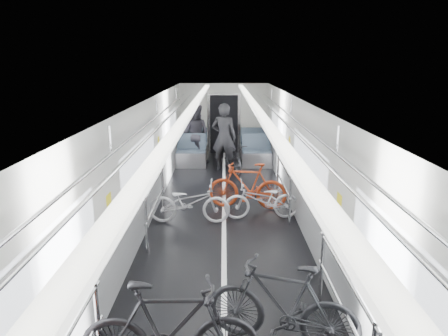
{
  "coord_description": "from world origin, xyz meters",
  "views": [
    {
      "loc": [
        -0.0,
        -6.8,
        3.11
      ],
      "look_at": [
        0.0,
        0.72,
        1.1
      ],
      "focal_mm": 32.0,
      "sensor_mm": 36.0,
      "label": 1
    }
  ],
  "objects_px": {
    "bike_left_mid": "(170,331)",
    "bike_left_far": "(189,202)",
    "bike_right_far": "(247,186)",
    "person_standing": "(224,137)",
    "bike_right_mid": "(262,200)",
    "bike_right_near": "(282,305)",
    "person_seated": "(195,134)",
    "bike_aisle": "(234,157)"
  },
  "relations": [
    {
      "from": "bike_aisle",
      "to": "person_standing",
      "type": "relative_size",
      "value": 0.8
    },
    {
      "from": "bike_left_mid",
      "to": "bike_left_far",
      "type": "height_order",
      "value": "bike_left_mid"
    },
    {
      "from": "person_standing",
      "to": "bike_aisle",
      "type": "bearing_deg",
      "value": 173.42
    },
    {
      "from": "person_seated",
      "to": "bike_left_far",
      "type": "bearing_deg",
      "value": 108.53
    },
    {
      "from": "person_standing",
      "to": "person_seated",
      "type": "bearing_deg",
      "value": -31.39
    },
    {
      "from": "bike_right_near",
      "to": "person_standing",
      "type": "height_order",
      "value": "person_standing"
    },
    {
      "from": "bike_right_mid",
      "to": "bike_right_far",
      "type": "relative_size",
      "value": 0.9
    },
    {
      "from": "bike_left_far",
      "to": "person_seated",
      "type": "xyz_separation_m",
      "value": [
        -0.22,
        4.85,
        0.51
      ]
    },
    {
      "from": "bike_left_far",
      "to": "person_seated",
      "type": "relative_size",
      "value": 0.87
    },
    {
      "from": "bike_right_far",
      "to": "bike_aisle",
      "type": "relative_size",
      "value": 1.07
    },
    {
      "from": "bike_right_near",
      "to": "person_standing",
      "type": "relative_size",
      "value": 0.87
    },
    {
      "from": "bike_right_near",
      "to": "person_standing",
      "type": "distance_m",
      "value": 7.57
    },
    {
      "from": "bike_right_mid",
      "to": "bike_left_mid",
      "type": "bearing_deg",
      "value": -20.94
    },
    {
      "from": "bike_right_far",
      "to": "bike_right_near",
      "type": "bearing_deg",
      "value": 10.19
    },
    {
      "from": "bike_right_far",
      "to": "person_standing",
      "type": "xyz_separation_m",
      "value": [
        -0.51,
        3.17,
        0.48
      ]
    },
    {
      "from": "bike_left_mid",
      "to": "bike_right_mid",
      "type": "relative_size",
      "value": 1.17
    },
    {
      "from": "person_standing",
      "to": "bike_right_far",
      "type": "bearing_deg",
      "value": 112.32
    },
    {
      "from": "bike_right_near",
      "to": "bike_right_far",
      "type": "distance_m",
      "value": 4.36
    },
    {
      "from": "bike_right_far",
      "to": "person_standing",
      "type": "height_order",
      "value": "person_standing"
    },
    {
      "from": "bike_right_near",
      "to": "person_seated",
      "type": "bearing_deg",
      "value": -151.54
    },
    {
      "from": "person_standing",
      "to": "person_seated",
      "type": "xyz_separation_m",
      "value": [
        -0.9,
        0.89,
        -0.06
      ]
    },
    {
      "from": "bike_right_near",
      "to": "bike_aisle",
      "type": "bearing_deg",
      "value": -159.11
    },
    {
      "from": "bike_left_far",
      "to": "bike_right_far",
      "type": "distance_m",
      "value": 1.43
    },
    {
      "from": "bike_right_far",
      "to": "bike_left_mid",
      "type": "bearing_deg",
      "value": -3.78
    },
    {
      "from": "bike_right_near",
      "to": "person_standing",
      "type": "bearing_deg",
      "value": -157.05
    },
    {
      "from": "bike_aisle",
      "to": "person_standing",
      "type": "distance_m",
      "value": 0.64
    },
    {
      "from": "bike_right_near",
      "to": "bike_left_far",
      "type": "bearing_deg",
      "value": -141.54
    },
    {
      "from": "bike_left_mid",
      "to": "bike_aisle",
      "type": "height_order",
      "value": "bike_left_mid"
    },
    {
      "from": "bike_aisle",
      "to": "bike_left_mid",
      "type": "bearing_deg",
      "value": -110.09
    },
    {
      "from": "bike_right_near",
      "to": "person_seated",
      "type": "distance_m",
      "value": 8.57
    },
    {
      "from": "bike_aisle",
      "to": "person_standing",
      "type": "xyz_separation_m",
      "value": [
        -0.28,
        0.1,
        0.57
      ]
    },
    {
      "from": "bike_right_mid",
      "to": "bike_right_near",
      "type": "bearing_deg",
      "value": -5.72
    },
    {
      "from": "bike_left_far",
      "to": "bike_aisle",
      "type": "bearing_deg",
      "value": -12.91
    },
    {
      "from": "bike_left_far",
      "to": "bike_right_near",
      "type": "distance_m",
      "value": 3.81
    },
    {
      "from": "bike_left_mid",
      "to": "bike_right_mid",
      "type": "xyz_separation_m",
      "value": [
        1.31,
        4.23,
        -0.14
      ]
    },
    {
      "from": "bike_right_near",
      "to": "person_seated",
      "type": "height_order",
      "value": "person_seated"
    },
    {
      "from": "bike_left_far",
      "to": "person_standing",
      "type": "bearing_deg",
      "value": -8.72
    },
    {
      "from": "bike_left_mid",
      "to": "bike_right_near",
      "type": "height_order",
      "value": "bike_left_mid"
    },
    {
      "from": "bike_right_near",
      "to": "bike_right_mid",
      "type": "relative_size",
      "value": 1.12
    },
    {
      "from": "bike_right_far",
      "to": "bike_aisle",
      "type": "bearing_deg",
      "value": -167.33
    },
    {
      "from": "bike_left_far",
      "to": "bike_right_mid",
      "type": "distance_m",
      "value": 1.47
    },
    {
      "from": "bike_left_mid",
      "to": "person_standing",
      "type": "height_order",
      "value": "person_standing"
    }
  ]
}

